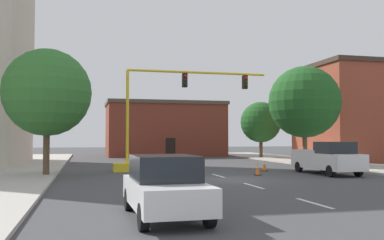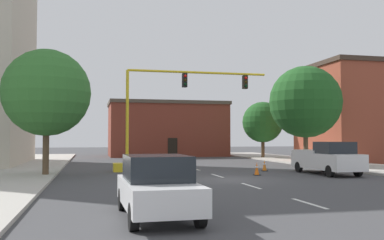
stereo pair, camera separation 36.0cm
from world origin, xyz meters
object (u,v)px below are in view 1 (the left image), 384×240
at_px(pickup_truck_white, 327,158).
at_px(tree_left_near, 47,93).
at_px(traffic_signal_gantry, 149,136).
at_px(traffic_cone_roadside_c, 169,168).
at_px(tree_right_mid, 304,102).
at_px(traffic_cone_roadside_b, 264,166).
at_px(sedan_white_near_left, 165,186).
at_px(traffic_cone_roadside_a, 258,169).
at_px(tree_right_far, 261,122).

bearing_deg(pickup_truck_white, tree_left_near, 172.36).
height_order(traffic_signal_gantry, tree_left_near, tree_left_near).
bearing_deg(tree_left_near, traffic_signal_gantry, 24.68).
relative_size(traffic_signal_gantry, traffic_cone_roadside_c, 14.21).
height_order(tree_right_mid, pickup_truck_white, tree_right_mid).
bearing_deg(traffic_cone_roadside_b, traffic_cone_roadside_c, -171.46).
relative_size(sedan_white_near_left, traffic_cone_roadside_c, 6.04).
height_order(sedan_white_near_left, traffic_cone_roadside_a, sedan_white_near_left).
height_order(pickup_truck_white, traffic_cone_roadside_c, pickup_truck_white).
distance_m(traffic_signal_gantry, tree_left_near, 7.37).
bearing_deg(pickup_truck_white, traffic_cone_roadside_a, 174.94).
height_order(tree_right_far, tree_right_mid, tree_right_mid).
distance_m(tree_left_near, traffic_cone_roadside_a, 13.04).
height_order(tree_right_far, traffic_cone_roadside_b, tree_right_far).
bearing_deg(tree_left_near, tree_right_mid, 13.65).
bearing_deg(tree_right_mid, sedan_white_near_left, -127.71).
bearing_deg(traffic_cone_roadside_c, traffic_signal_gantry, 106.68).
bearing_deg(traffic_cone_roadside_a, traffic_signal_gantry, 140.91).
bearing_deg(tree_right_mid, pickup_truck_white, -107.66).
xyz_separation_m(tree_right_far, traffic_cone_roadside_b, (-6.51, -16.07, -3.52)).
xyz_separation_m(tree_right_far, tree_right_mid, (-1.68, -12.67, 1.12)).
bearing_deg(sedan_white_near_left, traffic_cone_roadside_a, 57.41).
bearing_deg(pickup_truck_white, tree_right_far, 78.85).
relative_size(pickup_truck_white, traffic_cone_roadside_b, 7.28).
xyz_separation_m(traffic_signal_gantry, traffic_cone_roadside_c, (0.83, -2.77, -1.97)).
bearing_deg(tree_right_mid, traffic_cone_roadside_a, -135.84).
distance_m(sedan_white_near_left, traffic_cone_roadside_b, 17.90).
bearing_deg(traffic_cone_roadside_c, tree_right_far, 52.26).
height_order(tree_right_far, sedan_white_near_left, tree_right_far).
relative_size(tree_left_near, sedan_white_near_left, 1.62).
xyz_separation_m(traffic_cone_roadside_a, traffic_cone_roadside_c, (-4.99, 1.96, -0.01)).
bearing_deg(pickup_truck_white, traffic_cone_roadside_c, 165.98).
bearing_deg(tree_left_near, tree_right_far, 40.20).
height_order(pickup_truck_white, traffic_cone_roadside_a, pickup_truck_white).
distance_m(pickup_truck_white, traffic_cone_roadside_c, 9.70).
bearing_deg(traffic_cone_roadside_c, tree_right_mid, 20.91).
bearing_deg(traffic_cone_roadside_a, traffic_cone_roadside_c, 158.59).
bearing_deg(pickup_truck_white, traffic_signal_gantry, 153.41).
bearing_deg(traffic_signal_gantry, sedan_white_near_left, -96.67).
xyz_separation_m(traffic_signal_gantry, pickup_truck_white, (10.22, -5.11, -1.36)).
relative_size(traffic_signal_gantry, traffic_cone_roadside_b, 14.31).
xyz_separation_m(pickup_truck_white, sedan_white_near_left, (-12.20, -11.80, -0.09)).
xyz_separation_m(traffic_signal_gantry, tree_right_mid, (12.37, 1.64, 2.66)).
distance_m(traffic_signal_gantry, pickup_truck_white, 11.51).
xyz_separation_m(tree_right_far, traffic_cone_roadside_c, (-13.22, -17.07, -3.51)).
xyz_separation_m(tree_right_far, pickup_truck_white, (-3.83, -19.42, -2.91)).
xyz_separation_m(traffic_signal_gantry, sedan_white_near_left, (-1.98, -16.92, -1.45)).
bearing_deg(traffic_signal_gantry, traffic_cone_roadside_b, -13.16).
xyz_separation_m(tree_right_mid, tree_left_near, (-18.68, -4.54, -0.18)).
distance_m(traffic_cone_roadside_a, traffic_cone_roadside_c, 5.36).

